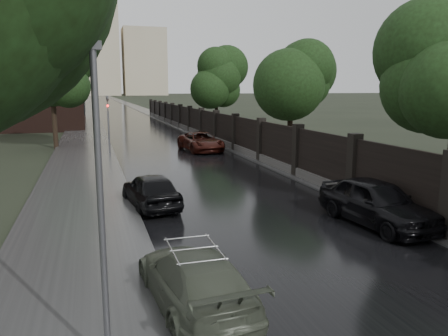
% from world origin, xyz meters
% --- Properties ---
extents(road, '(8.00, 420.00, 0.02)m').
position_xyz_m(road, '(0.00, 190.00, 0.01)').
color(road, black).
rests_on(road, ground).
extents(sidewalk_left, '(4.00, 420.00, 0.16)m').
position_xyz_m(sidewalk_left, '(-6.00, 190.00, 0.08)').
color(sidewalk_left, '#2D2D2D').
rests_on(sidewalk_left, ground).
extents(verge_right, '(3.00, 420.00, 0.08)m').
position_xyz_m(verge_right, '(5.50, 190.00, 0.04)').
color(verge_right, '#2D2D2D').
rests_on(verge_right, ground).
extents(fence_right, '(0.45, 75.72, 2.70)m').
position_xyz_m(fence_right, '(4.60, 32.01, 1.01)').
color(fence_right, '#383533').
rests_on(fence_right, ground).
extents(tree_left_far, '(4.25, 4.25, 7.39)m').
position_xyz_m(tree_left_far, '(-8.00, 30.00, 5.24)').
color(tree_left_far, black).
rests_on(tree_left_far, ground).
extents(tree_right_b, '(4.08, 4.08, 7.01)m').
position_xyz_m(tree_right_b, '(7.50, 22.00, 4.95)').
color(tree_right_b, black).
rests_on(tree_right_b, ground).
extents(tree_right_c, '(4.08, 4.08, 7.01)m').
position_xyz_m(tree_right_c, '(7.50, 40.00, 4.95)').
color(tree_right_c, black).
rests_on(tree_right_c, ground).
extents(lamp_post, '(0.25, 0.12, 5.11)m').
position_xyz_m(lamp_post, '(-5.40, 1.50, 2.67)').
color(lamp_post, '#59595E').
rests_on(lamp_post, ground).
extents(traffic_light, '(0.16, 0.32, 4.00)m').
position_xyz_m(traffic_light, '(-4.30, 24.99, 2.40)').
color(traffic_light, '#59595E').
rests_on(traffic_light, ground).
extents(stalinist_tower, '(92.00, 30.00, 159.00)m').
position_xyz_m(stalinist_tower, '(0.00, 300.00, 38.38)').
color(stalinist_tower, tan).
rests_on(stalinist_tower, ground).
extents(volga_sedan, '(2.06, 4.32, 1.22)m').
position_xyz_m(volga_sedan, '(-3.60, 3.21, 0.61)').
color(volga_sedan, '#495140').
rests_on(volga_sedan, ground).
extents(hatchback_left, '(2.07, 4.10, 1.34)m').
position_xyz_m(hatchback_left, '(-3.41, 11.24, 0.67)').
color(hatchback_left, black).
rests_on(hatchback_left, ground).
extents(car_right_near, '(2.21, 4.69, 1.55)m').
position_xyz_m(car_right_near, '(3.40, 6.83, 0.78)').
color(car_right_near, black).
rests_on(car_right_near, ground).
extents(car_right_far, '(2.74, 5.16, 1.38)m').
position_xyz_m(car_right_far, '(2.11, 25.42, 0.69)').
color(car_right_far, black).
rests_on(car_right_far, ground).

